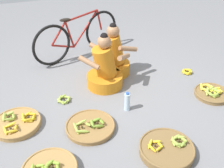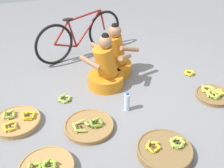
{
  "view_description": "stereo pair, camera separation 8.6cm",
  "coord_description": "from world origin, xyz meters",
  "px_view_note": "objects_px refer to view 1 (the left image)",
  "views": [
    {
      "loc": [
        -0.95,
        -2.83,
        2.2
      ],
      "look_at": [
        0.0,
        -0.2,
        0.35
      ],
      "focal_mm": 43.04,
      "sensor_mm": 36.0,
      "label": 1
    },
    {
      "loc": [
        -0.87,
        -2.85,
        2.2
      ],
      "look_at": [
        0.0,
        -0.2,
        0.35
      ],
      "focal_mm": 43.04,
      "sensor_mm": 36.0,
      "label": 2
    }
  ],
  "objects_px": {
    "vendor_woman_behind": "(113,58)",
    "loose_bananas_mid_right": "(64,99)",
    "banana_basket_front_center": "(90,126)",
    "loose_bananas_back_left": "(187,72)",
    "banana_basket_back_center": "(212,93)",
    "bicycle_leaning": "(78,36)",
    "banana_basket_front_right": "(17,123)",
    "vendor_woman_front": "(105,70)",
    "banana_basket_near_vendor": "(167,149)",
    "water_bottle": "(127,102)"
  },
  "relations": [
    {
      "from": "vendor_woman_front",
      "to": "water_bottle",
      "type": "height_order",
      "value": "vendor_woman_front"
    },
    {
      "from": "banana_basket_near_vendor",
      "to": "banana_basket_front_right",
      "type": "bearing_deg",
      "value": 146.27
    },
    {
      "from": "vendor_woman_behind",
      "to": "loose_bananas_back_left",
      "type": "distance_m",
      "value": 1.19
    },
    {
      "from": "banana_basket_front_center",
      "to": "loose_bananas_mid_right",
      "type": "distance_m",
      "value": 0.67
    },
    {
      "from": "banana_basket_front_center",
      "to": "loose_bananas_back_left",
      "type": "bearing_deg",
      "value": 21.49
    },
    {
      "from": "banana_basket_back_center",
      "to": "bicycle_leaning",
      "type": "bearing_deg",
      "value": 128.22
    },
    {
      "from": "banana_basket_back_center",
      "to": "water_bottle",
      "type": "distance_m",
      "value": 1.24
    },
    {
      "from": "vendor_woman_behind",
      "to": "loose_bananas_mid_right",
      "type": "relative_size",
      "value": 3.89
    },
    {
      "from": "vendor_woman_behind",
      "to": "banana_basket_front_center",
      "type": "bearing_deg",
      "value": -121.89
    },
    {
      "from": "banana_basket_near_vendor",
      "to": "water_bottle",
      "type": "relative_size",
      "value": 2.22
    },
    {
      "from": "vendor_woman_front",
      "to": "loose_bananas_mid_right",
      "type": "relative_size",
      "value": 3.89
    },
    {
      "from": "loose_bananas_mid_right",
      "to": "banana_basket_front_center",
      "type": "bearing_deg",
      "value": -73.99
    },
    {
      "from": "bicycle_leaning",
      "to": "banana_basket_back_center",
      "type": "distance_m",
      "value": 2.34
    },
    {
      "from": "vendor_woman_behind",
      "to": "bicycle_leaning",
      "type": "xyz_separation_m",
      "value": [
        -0.35,
        0.78,
        0.09
      ]
    },
    {
      "from": "vendor_woman_front",
      "to": "banana_basket_front_center",
      "type": "xyz_separation_m",
      "value": [
        -0.46,
        -0.81,
        -0.23
      ]
    },
    {
      "from": "bicycle_leaning",
      "to": "loose_bananas_back_left",
      "type": "distance_m",
      "value": 1.9
    },
    {
      "from": "vendor_woman_front",
      "to": "vendor_woman_behind",
      "type": "bearing_deg",
      "value": 51.97
    },
    {
      "from": "banana_basket_front_right",
      "to": "banana_basket_front_center",
      "type": "bearing_deg",
      "value": -23.04
    },
    {
      "from": "banana_basket_near_vendor",
      "to": "vendor_woman_behind",
      "type": "bearing_deg",
      "value": 88.97
    },
    {
      "from": "loose_bananas_back_left",
      "to": "vendor_woman_front",
      "type": "bearing_deg",
      "value": 175.28
    },
    {
      "from": "vendor_woman_front",
      "to": "water_bottle",
      "type": "xyz_separation_m",
      "value": [
        0.09,
        -0.63,
        -0.14
      ]
    },
    {
      "from": "vendor_woman_front",
      "to": "loose_bananas_back_left",
      "type": "height_order",
      "value": "vendor_woman_front"
    },
    {
      "from": "vendor_woman_behind",
      "to": "bicycle_leaning",
      "type": "distance_m",
      "value": 0.86
    },
    {
      "from": "bicycle_leaning",
      "to": "banana_basket_front_right",
      "type": "xyz_separation_m",
      "value": [
        -1.15,
        -1.55,
        -0.32
      ]
    },
    {
      "from": "banana_basket_front_center",
      "to": "loose_bananas_back_left",
      "type": "relative_size",
      "value": 3.11
    },
    {
      "from": "vendor_woman_behind",
      "to": "banana_basket_front_center",
      "type": "distance_m",
      "value": 1.33
    },
    {
      "from": "banana_basket_front_center",
      "to": "loose_bananas_back_left",
      "type": "xyz_separation_m",
      "value": [
        1.79,
        0.7,
        -0.01
      ]
    },
    {
      "from": "banana_basket_front_right",
      "to": "water_bottle",
      "type": "bearing_deg",
      "value": -6.68
    },
    {
      "from": "banana_basket_back_center",
      "to": "banana_basket_near_vendor",
      "type": "height_order",
      "value": "banana_basket_near_vendor"
    },
    {
      "from": "banana_basket_front_center",
      "to": "banana_basket_near_vendor",
      "type": "distance_m",
      "value": 0.92
    },
    {
      "from": "vendor_woman_behind",
      "to": "bicycle_leaning",
      "type": "relative_size",
      "value": 0.51
    },
    {
      "from": "banana_basket_near_vendor",
      "to": "water_bottle",
      "type": "xyz_separation_m",
      "value": [
        -0.11,
        0.82,
        0.07
      ]
    },
    {
      "from": "bicycle_leaning",
      "to": "banana_basket_front_center",
      "type": "bearing_deg",
      "value": -100.18
    },
    {
      "from": "banana_basket_near_vendor",
      "to": "bicycle_leaning",
      "type": "bearing_deg",
      "value": 97.25
    },
    {
      "from": "banana_basket_front_center",
      "to": "banana_basket_front_right",
      "type": "xyz_separation_m",
      "value": [
        -0.81,
        0.34,
        0.01
      ]
    },
    {
      "from": "water_bottle",
      "to": "vendor_woman_front",
      "type": "bearing_deg",
      "value": 97.95
    },
    {
      "from": "vendor_woman_behind",
      "to": "banana_basket_front_right",
      "type": "distance_m",
      "value": 1.7
    },
    {
      "from": "vendor_woman_front",
      "to": "banana_basket_back_center",
      "type": "distance_m",
      "value": 1.53
    },
    {
      "from": "vendor_woman_behind",
      "to": "banana_basket_back_center",
      "type": "xyz_separation_m",
      "value": [
        1.08,
        -1.05,
        -0.22
      ]
    },
    {
      "from": "vendor_woman_front",
      "to": "loose_bananas_back_left",
      "type": "bearing_deg",
      "value": -4.72
    },
    {
      "from": "vendor_woman_behind",
      "to": "water_bottle",
      "type": "bearing_deg",
      "value": -98.97
    },
    {
      "from": "vendor_woman_behind",
      "to": "banana_basket_front_right",
      "type": "relative_size",
      "value": 1.44
    },
    {
      "from": "banana_basket_back_center",
      "to": "banana_basket_near_vendor",
      "type": "relative_size",
      "value": 0.83
    },
    {
      "from": "bicycle_leaning",
      "to": "banana_basket_front_center",
      "type": "height_order",
      "value": "bicycle_leaning"
    },
    {
      "from": "vendor_woman_behind",
      "to": "banana_basket_front_center",
      "type": "relative_size",
      "value": 1.4
    },
    {
      "from": "vendor_woman_front",
      "to": "loose_bananas_back_left",
      "type": "distance_m",
      "value": 1.36
    },
    {
      "from": "banana_basket_front_right",
      "to": "loose_bananas_back_left",
      "type": "xyz_separation_m",
      "value": [
        2.6,
        0.36,
        -0.01
      ]
    },
    {
      "from": "bicycle_leaning",
      "to": "banana_basket_front_center",
      "type": "relative_size",
      "value": 2.73
    },
    {
      "from": "bicycle_leaning",
      "to": "loose_bananas_mid_right",
      "type": "bearing_deg",
      "value": -112.81
    },
    {
      "from": "banana_basket_back_center",
      "to": "banana_basket_front_center",
      "type": "distance_m",
      "value": 1.78
    }
  ]
}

